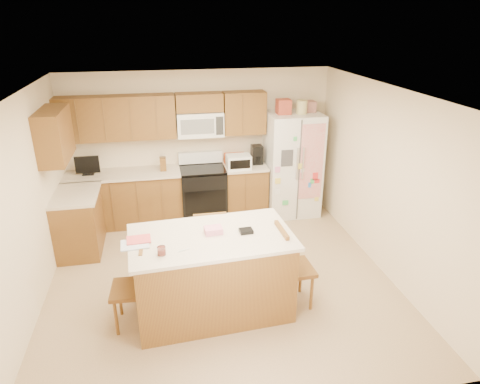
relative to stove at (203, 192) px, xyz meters
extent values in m
plane|color=#93795C|center=(0.00, -1.94, -0.47)|extent=(4.50, 4.50, 0.00)
cube|color=beige|center=(0.00, 0.31, 0.78)|extent=(4.50, 0.10, 2.50)
cube|color=beige|center=(0.00, -4.19, 0.78)|extent=(4.50, 0.10, 2.50)
cube|color=beige|center=(-2.25, -1.94, 0.78)|extent=(0.10, 4.50, 2.50)
cube|color=beige|center=(2.25, -1.94, 0.78)|extent=(0.10, 4.50, 2.50)
cube|color=white|center=(0.00, -1.94, 2.03)|extent=(4.50, 4.50, 0.04)
cube|color=brown|center=(-1.31, 0.01, -0.03)|extent=(1.87, 0.60, 0.88)
cube|color=brown|center=(0.74, 0.01, -0.03)|extent=(0.72, 0.60, 0.88)
cube|color=brown|center=(-1.95, -0.76, -0.03)|extent=(0.60, 0.95, 0.88)
cube|color=beige|center=(-1.31, 0.00, 0.43)|extent=(1.87, 0.64, 0.04)
cube|color=beige|center=(0.74, 0.00, 0.43)|extent=(0.72, 0.64, 0.04)
cube|color=beige|center=(-1.94, -0.76, 0.43)|extent=(0.64, 0.95, 0.04)
cube|color=brown|center=(-1.32, 0.15, 1.33)|extent=(1.85, 0.33, 0.70)
cube|color=brown|center=(0.75, 0.15, 1.33)|extent=(0.70, 0.33, 0.70)
cube|color=brown|center=(0.00, 0.15, 1.53)|extent=(0.76, 0.33, 0.29)
cube|color=brown|center=(-2.08, -0.76, 1.33)|extent=(0.33, 0.95, 0.70)
cube|color=brown|center=(-1.90, -0.02, 1.33)|extent=(0.02, 0.01, 0.66)
cube|color=brown|center=(-1.90, -0.29, -0.03)|extent=(0.02, 0.01, 0.84)
cube|color=brown|center=(-1.50, -0.02, 1.33)|extent=(0.02, 0.01, 0.66)
cube|color=brown|center=(-1.50, -0.29, -0.03)|extent=(0.02, 0.01, 0.84)
cube|color=brown|center=(-1.10, -0.02, 1.33)|extent=(0.02, 0.01, 0.66)
cube|color=brown|center=(-1.10, -0.29, -0.03)|extent=(0.02, 0.01, 0.84)
cube|color=brown|center=(-0.70, -0.02, 1.33)|extent=(0.01, 0.01, 0.66)
cube|color=brown|center=(-0.70, -0.29, -0.03)|extent=(0.01, 0.01, 0.84)
cube|color=brown|center=(0.70, -0.02, 1.33)|extent=(0.01, 0.01, 0.66)
cube|color=brown|center=(0.70, -0.29, -0.03)|extent=(0.01, 0.01, 0.84)
cube|color=white|center=(0.00, 0.12, 1.18)|extent=(0.76, 0.38, 0.40)
cube|color=slate|center=(-0.06, -0.07, 1.18)|extent=(0.54, 0.01, 0.24)
cube|color=#262626|center=(0.30, -0.07, 1.18)|extent=(0.12, 0.01, 0.30)
cube|color=brown|center=(-0.65, 0.01, 0.56)|extent=(0.10, 0.14, 0.22)
cube|color=black|center=(-1.85, 0.03, 0.46)|extent=(0.18, 0.12, 0.02)
cube|color=black|center=(-1.85, 0.03, 0.62)|extent=(0.38, 0.03, 0.28)
cube|color=#BE3200|center=(0.58, 0.09, 0.54)|extent=(0.35, 0.22, 0.18)
cube|color=white|center=(0.60, -0.14, 0.56)|extent=(0.40, 0.28, 0.23)
cube|color=black|center=(0.60, -0.28, 0.56)|extent=(0.34, 0.01, 0.15)
cube|color=black|center=(0.96, 0.06, 0.61)|extent=(0.18, 0.22, 0.32)
cylinder|color=black|center=(0.96, -0.01, 0.54)|extent=(0.12, 0.12, 0.12)
cube|color=black|center=(0.00, -0.01, -0.03)|extent=(0.76, 0.64, 0.88)
cube|color=black|center=(0.00, -0.33, -0.05)|extent=(0.68, 0.01, 0.42)
cube|color=black|center=(0.00, -0.01, 0.43)|extent=(0.76, 0.64, 0.03)
cube|color=white|center=(0.00, 0.25, 0.56)|extent=(0.76, 0.10, 0.20)
cube|color=white|center=(1.57, -0.06, 0.43)|extent=(0.90, 0.75, 1.80)
cube|color=#4C4C4C|center=(1.57, -0.44, 0.43)|extent=(0.02, 0.01, 1.75)
cube|color=silver|center=(1.52, -0.47, 0.58)|extent=(0.02, 0.03, 0.55)
cube|color=silver|center=(1.62, -0.47, 0.58)|extent=(0.02, 0.03, 0.55)
cube|color=#3F3F44|center=(1.35, -0.44, 0.68)|extent=(0.20, 0.01, 0.28)
cube|color=#D84C59|center=(1.77, -0.44, 0.58)|extent=(0.42, 0.01, 1.30)
cube|color=#A53D29|center=(1.37, -0.06, 1.45)|extent=(0.22, 0.22, 0.24)
cylinder|color=#CABD77|center=(1.67, -0.11, 1.44)|extent=(0.18, 0.18, 0.22)
cube|color=#A0665D|center=(1.85, 0.02, 1.42)|extent=(0.18, 0.20, 0.18)
cube|color=brown|center=(-0.19, -2.58, 0.01)|extent=(1.82, 1.10, 0.97)
cube|color=beige|center=(-0.19, -2.58, 0.51)|extent=(1.90, 1.18, 0.04)
cylinder|color=#A53D29|center=(-0.75, -2.88, 0.56)|extent=(0.08, 0.08, 0.06)
cylinder|color=white|center=(-0.75, -2.88, 0.58)|extent=(0.09, 0.09, 0.09)
cube|color=pink|center=(-0.15, -2.52, 0.57)|extent=(0.21, 0.16, 0.07)
cube|color=black|center=(0.22, -2.58, 0.55)|extent=(0.16, 0.13, 0.04)
cube|color=white|center=(-1.03, -2.63, 0.54)|extent=(0.31, 0.26, 0.02)
cube|color=#D84C4C|center=(-0.99, -2.55, 0.56)|extent=(0.27, 0.22, 0.01)
cylinder|color=white|center=(-0.52, -2.85, 0.54)|extent=(0.13, 0.06, 0.01)
cube|color=brown|center=(-1.13, -2.65, 0.00)|extent=(0.44, 0.46, 0.05)
cylinder|color=brown|center=(-1.28, -2.47, -0.25)|extent=(0.04, 0.04, 0.45)
cylinder|color=brown|center=(-1.30, -2.82, -0.25)|extent=(0.04, 0.04, 0.45)
cylinder|color=brown|center=(-0.97, -2.49, -0.25)|extent=(0.04, 0.04, 0.45)
cylinder|color=brown|center=(-0.99, -2.84, -0.25)|extent=(0.04, 0.04, 0.45)
cylinder|color=brown|center=(-0.95, -2.51, 0.27)|extent=(0.02, 0.02, 0.50)
cylinder|color=brown|center=(-0.95, -2.59, 0.27)|extent=(0.02, 0.02, 0.50)
cylinder|color=brown|center=(-0.95, -2.66, 0.27)|extent=(0.02, 0.02, 0.50)
cylinder|color=brown|center=(-0.96, -2.74, 0.27)|extent=(0.02, 0.02, 0.50)
cylinder|color=brown|center=(-0.96, -2.82, 0.27)|extent=(0.02, 0.02, 0.50)
cube|color=brown|center=(-0.95, -2.66, 0.52)|extent=(0.07, 0.42, 0.05)
cube|color=brown|center=(-0.13, -1.84, 0.00)|extent=(0.44, 0.42, 0.05)
cylinder|color=brown|center=(0.05, -1.68, -0.25)|extent=(0.04, 0.04, 0.45)
cylinder|color=brown|center=(-0.31, -1.68, -0.25)|extent=(0.04, 0.04, 0.45)
cylinder|color=brown|center=(0.05, -2.00, -0.25)|extent=(0.04, 0.04, 0.45)
cylinder|color=brown|center=(-0.31, -1.99, -0.25)|extent=(0.04, 0.04, 0.45)
cylinder|color=brown|center=(0.03, -2.02, 0.27)|extent=(0.02, 0.02, 0.50)
cylinder|color=brown|center=(-0.05, -2.02, 0.27)|extent=(0.02, 0.02, 0.50)
cylinder|color=brown|center=(-0.13, -2.02, 0.27)|extent=(0.02, 0.02, 0.50)
cylinder|color=brown|center=(-0.21, -2.02, 0.27)|extent=(0.02, 0.02, 0.50)
cylinder|color=brown|center=(-0.29, -2.02, 0.27)|extent=(0.02, 0.02, 0.50)
cube|color=brown|center=(-0.13, -2.02, 0.52)|extent=(0.42, 0.04, 0.05)
cube|color=brown|center=(0.81, -2.63, 0.01)|extent=(0.45, 0.47, 0.05)
cylinder|color=brown|center=(0.98, -2.81, -0.24)|extent=(0.04, 0.04, 0.47)
cylinder|color=brown|center=(0.96, -2.44, -0.24)|extent=(0.04, 0.04, 0.47)
cylinder|color=brown|center=(0.65, -2.82, -0.24)|extent=(0.04, 0.04, 0.47)
cylinder|color=brown|center=(0.64, -2.46, -0.24)|extent=(0.04, 0.04, 0.47)
cylinder|color=brown|center=(0.63, -2.80, 0.29)|extent=(0.02, 0.02, 0.52)
cylinder|color=brown|center=(0.63, -2.72, 0.29)|extent=(0.02, 0.02, 0.52)
cylinder|color=brown|center=(0.62, -2.64, 0.29)|extent=(0.02, 0.02, 0.52)
cylinder|color=brown|center=(0.62, -2.56, 0.29)|extent=(0.02, 0.02, 0.52)
cylinder|color=brown|center=(0.62, -2.48, 0.29)|extent=(0.02, 0.02, 0.52)
cube|color=brown|center=(0.62, -2.64, 0.55)|extent=(0.06, 0.43, 0.05)
camera|label=1|loc=(-0.69, -6.83, 2.85)|focal=32.00mm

